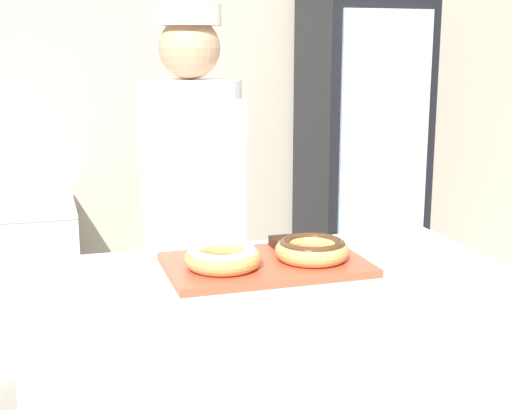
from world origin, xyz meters
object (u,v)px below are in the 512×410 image
at_px(serving_tray, 265,265).
at_px(brownie_back_left, 221,247).
at_px(donut_chocolate_glaze, 312,249).
at_px(brownie_back_right, 284,242).
at_px(beverage_fridge, 361,157).
at_px(baker_person, 193,225).
at_px(donut_light_glaze, 223,256).

distance_m(serving_tray, brownie_back_left, 0.17).
xyz_separation_m(serving_tray, donut_chocolate_glaze, (0.14, -0.03, 0.05)).
xyz_separation_m(brownie_back_right, beverage_fridge, (1.04, 1.61, 0.01)).
distance_m(brownie_back_left, baker_person, 0.50).
distance_m(brownie_back_left, beverage_fridge, 2.04).
bearing_deg(donut_chocolate_glaze, serving_tray, 168.37).
xyz_separation_m(donut_light_glaze, brownie_back_left, (0.04, 0.16, -0.02)).
relative_size(brownie_back_left, brownie_back_right, 1.00).
bearing_deg(beverage_fridge, baker_person, -137.99).
bearing_deg(donut_light_glaze, donut_chocolate_glaze, 0.00).
bearing_deg(donut_chocolate_glaze, brownie_back_right, 102.56).
relative_size(donut_chocolate_glaze, baker_person, 0.13).
bearing_deg(beverage_fridge, brownie_back_right, -122.73).
bearing_deg(baker_person, serving_tray, -81.57).
bearing_deg(brownie_back_right, donut_chocolate_glaze, -77.44).
xyz_separation_m(donut_light_glaze, brownie_back_right, (0.25, 0.16, -0.02)).
height_order(brownie_back_left, brownie_back_right, same).
bearing_deg(serving_tray, brownie_back_left, 128.63).
height_order(donut_chocolate_glaze, baker_person, baker_person).
relative_size(donut_light_glaze, donut_chocolate_glaze, 1.00).
bearing_deg(brownie_back_right, beverage_fridge, 57.27).
relative_size(brownie_back_left, baker_person, 0.05).
xyz_separation_m(baker_person, beverage_fridge, (1.24, 1.11, 0.05)).
relative_size(serving_tray, baker_person, 0.35).
relative_size(brownie_back_right, beverage_fridge, 0.04).
xyz_separation_m(donut_light_glaze, baker_person, (0.05, 0.66, -0.06)).
bearing_deg(baker_person, brownie_back_right, -68.15).
bearing_deg(beverage_fridge, serving_tray, -123.21).
relative_size(donut_light_glaze, baker_person, 0.13).
distance_m(brownie_back_right, beverage_fridge, 1.92).
distance_m(serving_tray, brownie_back_right, 0.17).
bearing_deg(donut_light_glaze, baker_person, 85.76).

